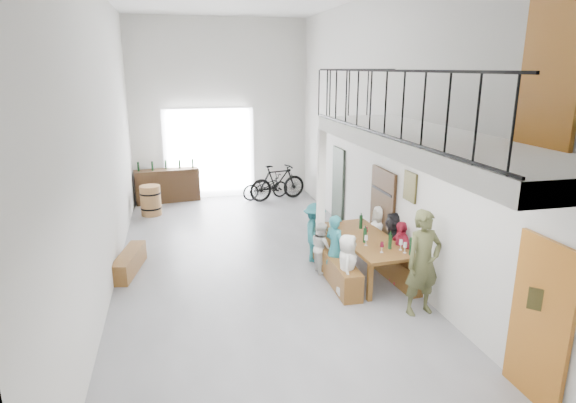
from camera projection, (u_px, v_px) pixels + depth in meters
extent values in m
plane|color=slate|center=(254.00, 266.00, 10.07)|extent=(12.00, 12.00, 0.00)
plane|color=silver|center=(220.00, 110.00, 14.96)|extent=(5.50, 0.00, 5.50)
plane|color=silver|center=(375.00, 238.00, 3.71)|extent=(5.50, 0.00, 5.50)
plane|color=silver|center=(101.00, 140.00, 8.72)|extent=(0.00, 12.00, 12.00)
plane|color=silver|center=(382.00, 131.00, 9.95)|extent=(0.00, 12.00, 12.00)
cube|color=white|center=(209.00, 153.00, 15.17)|extent=(2.80, 0.08, 2.80)
cube|color=#955617|center=(540.00, 322.00, 5.80)|extent=(0.06, 0.95, 2.10)
cube|color=#322010|center=(382.00, 216.00, 10.13)|extent=(0.06, 1.10, 2.00)
cube|color=#2A342B|center=(338.00, 185.00, 12.75)|extent=(0.06, 0.80, 2.00)
cube|color=#955617|center=(552.00, 60.00, 5.36)|extent=(0.06, 0.90, 1.95)
cube|color=#3A3417|center=(410.00, 187.00, 8.86)|extent=(0.04, 0.45, 0.55)
cylinder|color=white|center=(359.00, 140.00, 11.16)|extent=(0.04, 0.28, 0.28)
cube|color=white|center=(429.00, 143.00, 6.71)|extent=(1.50, 5.60, 0.25)
cube|color=black|center=(384.00, 71.00, 6.29)|extent=(0.03, 5.60, 0.03)
cube|color=black|center=(381.00, 134.00, 6.51)|extent=(0.03, 5.60, 0.03)
cube|color=black|center=(358.00, 70.00, 9.06)|extent=(1.50, 0.03, 0.03)
cube|color=white|center=(321.00, 202.00, 9.56)|extent=(0.14, 0.14, 2.88)
cube|color=brown|center=(367.00, 239.00, 9.44)|extent=(1.10, 2.42, 0.06)
cube|color=brown|center=(370.00, 282.00, 8.50)|extent=(0.09, 0.09, 0.73)
cube|color=brown|center=(411.00, 276.00, 8.72)|extent=(0.09, 0.09, 0.73)
cube|color=brown|center=(328.00, 243.00, 10.38)|extent=(0.09, 0.09, 0.73)
cube|color=brown|center=(362.00, 239.00, 10.60)|extent=(0.09, 0.09, 0.73)
cube|color=brown|center=(335.00, 266.00, 9.44)|extent=(0.42, 2.28, 0.52)
cube|color=brown|center=(389.00, 263.00, 9.62)|extent=(0.44, 2.20, 0.50)
cylinder|color=#103217|center=(361.00, 220.00, 9.95)|extent=(0.07, 0.07, 0.35)
cylinder|color=#103217|center=(390.00, 240.00, 8.83)|extent=(0.07, 0.07, 0.35)
cylinder|color=#103217|center=(365.00, 234.00, 9.15)|extent=(0.07, 0.07, 0.35)
cube|color=brown|center=(129.00, 262.00, 9.75)|extent=(0.61, 1.50, 0.41)
cylinder|color=brown|center=(151.00, 200.00, 13.48)|extent=(0.56, 0.56, 0.85)
cylinder|color=black|center=(151.00, 208.00, 13.53)|extent=(0.58, 0.58, 0.05)
cylinder|color=black|center=(150.00, 193.00, 13.42)|extent=(0.58, 0.58, 0.05)
cube|color=#322010|center=(167.00, 185.00, 14.84)|extent=(1.98, 0.80, 1.01)
cylinder|color=#103217|center=(138.00, 167.00, 14.40)|extent=(0.06, 0.06, 0.28)
cylinder|color=#103217|center=(152.00, 166.00, 14.50)|extent=(0.06, 0.06, 0.28)
cylinder|color=#103217|center=(166.00, 165.00, 14.70)|extent=(0.06, 0.06, 0.28)
cylinder|color=#103217|center=(180.00, 164.00, 14.78)|extent=(0.06, 0.06, 0.28)
cylinder|color=#103217|center=(193.00, 163.00, 14.93)|extent=(0.06, 0.06, 0.28)
imported|color=white|center=(347.00, 266.00, 8.63)|extent=(0.57, 0.68, 1.18)
imported|color=#25747D|center=(335.00, 248.00, 9.25)|extent=(0.49, 0.57, 1.33)
imported|color=white|center=(322.00, 247.00, 9.72)|extent=(0.42, 0.52, 1.03)
imported|color=#25747D|center=(314.00, 232.00, 10.21)|extent=(0.71, 0.93, 1.28)
imported|color=#A71C32|center=(400.00, 252.00, 9.16)|extent=(0.33, 0.74, 1.24)
imported|color=black|center=(393.00, 242.00, 9.68)|extent=(0.76, 1.22, 1.25)
imported|color=white|center=(379.00, 233.00, 10.27)|extent=(0.46, 0.64, 1.21)
imported|color=#4A4D2B|center=(423.00, 263.00, 7.95)|extent=(0.71, 0.52, 1.81)
imported|color=#18551D|center=(349.00, 232.00, 11.43)|extent=(0.47, 0.43, 0.47)
imported|color=black|center=(265.00, 186.00, 15.15)|extent=(1.62, 0.87, 0.81)
imported|color=black|center=(278.00, 182.00, 15.00)|extent=(1.93, 0.93, 1.12)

